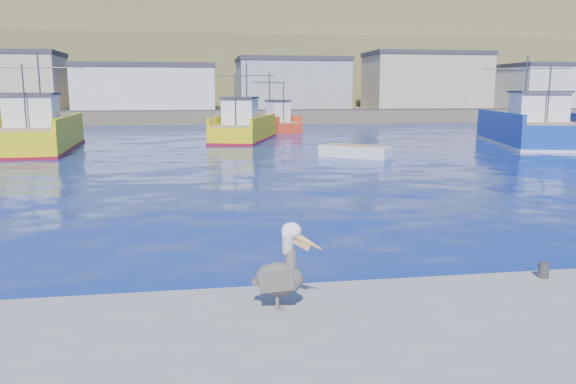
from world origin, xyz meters
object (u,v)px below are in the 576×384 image
(skiff_far, at_px, (509,128))
(skiff_mid, at_px, (355,152))
(trawler_yellow_b, at_px, (244,128))
(boat_orange, at_px, (274,122))
(trawler_yellow_a, at_px, (39,134))
(trawler_blue, at_px, (529,129))
(pelican, at_px, (282,272))

(skiff_far, bearing_deg, skiff_mid, -137.35)
(trawler_yellow_b, distance_m, boat_orange, 11.09)
(trawler_yellow_a, height_order, skiff_mid, trawler_yellow_a)
(trawler_yellow_a, relative_size, trawler_yellow_b, 1.20)
(trawler_yellow_b, height_order, skiff_far, trawler_yellow_b)
(trawler_yellow_a, height_order, trawler_yellow_b, trawler_yellow_a)
(trawler_yellow_a, height_order, skiff_far, trawler_yellow_a)
(trawler_blue, distance_m, skiff_mid, 17.08)
(skiff_mid, bearing_deg, trawler_yellow_b, 113.11)
(trawler_yellow_b, height_order, pelican, trawler_yellow_b)
(boat_orange, height_order, skiff_mid, boat_orange)
(skiff_mid, bearing_deg, pelican, -108.49)
(skiff_mid, distance_m, pelican, 25.98)
(skiff_mid, bearing_deg, trawler_blue, 22.79)
(trawler_yellow_b, xyz_separation_m, skiff_mid, (5.71, -13.38, -0.69))
(skiff_mid, bearing_deg, skiff_far, 42.65)
(trawler_blue, height_order, pelican, trawler_blue)
(trawler_blue, relative_size, skiff_mid, 3.41)
(pelican, bearing_deg, trawler_yellow_a, 110.44)
(trawler_blue, bearing_deg, pelican, -127.49)
(trawler_blue, distance_m, skiff_far, 15.52)
(trawler_yellow_a, bearing_deg, skiff_mid, -20.68)
(trawler_yellow_b, xyz_separation_m, pelican, (-2.53, -38.01, 0.12))
(boat_orange, relative_size, pelican, 5.35)
(trawler_blue, bearing_deg, skiff_far, 64.61)
(trawler_blue, distance_m, pelican, 39.37)
(trawler_blue, xyz_separation_m, skiff_mid, (-15.73, -6.61, -0.88))
(boat_orange, xyz_separation_m, pelican, (-6.49, -48.37, 0.13))
(trawler_blue, relative_size, skiff_far, 4.30)
(trawler_yellow_a, distance_m, skiff_mid, 21.68)
(trawler_yellow_a, relative_size, skiff_mid, 3.05)
(trawler_yellow_a, bearing_deg, boat_orange, 40.98)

